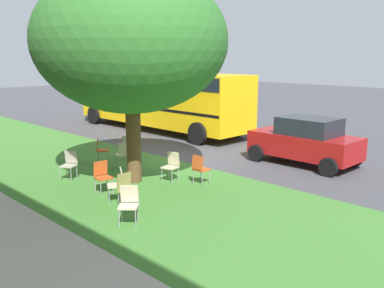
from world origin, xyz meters
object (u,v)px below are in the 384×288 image
at_px(chair_2, 123,153).
at_px(school_bus, 159,95).
at_px(chair_7, 127,188).
at_px(street_tree, 131,42).
at_px(chair_4, 171,164).
at_px(chair_3, 102,175).
at_px(chair_5, 101,148).
at_px(chair_9, 129,202).
at_px(chair_0, 128,145).
at_px(chair_1, 118,182).
at_px(chair_6, 69,163).
at_px(parked_car, 305,141).
at_px(chair_8, 200,167).

height_order(chair_2, school_bus, school_bus).
bearing_deg(chair_7, school_bus, -44.35).
xyz_separation_m(street_tree, chair_4, (-0.76, -0.81, -3.58)).
distance_m(chair_3, chair_5, 3.47).
relative_size(chair_2, chair_4, 1.00).
bearing_deg(chair_4, chair_9, 122.21).
relative_size(chair_0, chair_1, 1.00).
bearing_deg(chair_7, chair_9, 146.28).
relative_size(chair_6, parked_car, 0.24).
bearing_deg(chair_2, chair_5, 7.84).
bearing_deg(chair_3, chair_4, -103.03).
distance_m(chair_5, chair_7, 4.89).
relative_size(street_tree, chair_2, 6.98).
height_order(chair_0, chair_5, same).
height_order(chair_4, chair_7, same).
bearing_deg(chair_9, school_bus, -43.46).
bearing_deg(parked_car, chair_6, 59.12).
bearing_deg(chair_1, chair_8, -99.18).
bearing_deg(chair_1, chair_9, 153.40).
height_order(street_tree, chair_4, street_tree).
distance_m(chair_6, chair_8, 3.99).
bearing_deg(chair_6, chair_5, -58.78).
xyz_separation_m(chair_2, chair_7, (-3.28, 2.27, 0.00)).
bearing_deg(chair_7, chair_0, -36.70).
height_order(street_tree, chair_0, street_tree).
distance_m(chair_2, chair_8, 3.17).
bearing_deg(chair_7, chair_5, -25.60).
bearing_deg(chair_1, chair_0, -39.46).
bearing_deg(chair_3, chair_2, -47.92).
xyz_separation_m(chair_4, chair_7, (-0.98, 2.36, 0.00)).
xyz_separation_m(chair_4, school_bus, (7.22, -5.66, 1.24)).
relative_size(chair_9, school_bus, 0.08).
height_order(chair_7, chair_8, same).
xyz_separation_m(chair_2, chair_4, (-2.30, -0.10, 0.00)).
relative_size(chair_3, chair_8, 1.00).
relative_size(chair_4, chair_7, 1.00).
distance_m(chair_0, chair_6, 2.97).
bearing_deg(chair_7, chair_3, -10.08).
height_order(chair_1, school_bus, school_bus).
bearing_deg(chair_1, chair_5, -27.20).
distance_m(chair_1, chair_4, 2.27).
height_order(chair_3, chair_8, same).
distance_m(street_tree, chair_6, 4.10).
relative_size(street_tree, chair_9, 6.98).
distance_m(chair_1, chair_5, 4.33).
distance_m(chair_1, chair_3, 0.92).
distance_m(chair_2, chair_6, 1.98).
height_order(chair_6, parked_car, parked_car).
bearing_deg(chair_6, parked_car, -120.88).
relative_size(chair_0, chair_3, 1.00).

